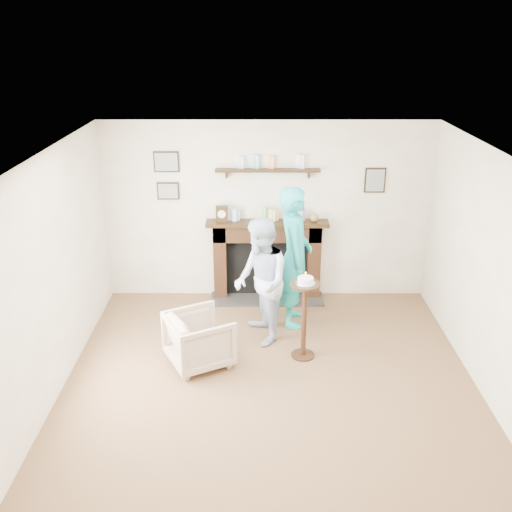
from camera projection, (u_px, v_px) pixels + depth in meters
The scene contains 6 objects.
ground at pixel (270, 397), 6.02m from camera, with size 5.00×5.00×0.00m, color brown.
room_shell at pixel (270, 230), 6.05m from camera, with size 4.54×5.02×2.52m.
armchair at pixel (200, 363), 6.63m from camera, with size 0.66×0.68×0.62m, color #BFB18E.
man at pixel (261, 339), 7.13m from camera, with size 0.76×0.59×1.57m, color #A3B8CB.
woman at pixel (293, 321), 7.55m from camera, with size 0.67×0.44×1.84m, color teal.
pedestal_table at pixel (305, 305), 6.51m from camera, with size 0.34×0.34×1.09m.
Camera 1 is at (-0.15, -5.01, 3.66)m, focal length 40.00 mm.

